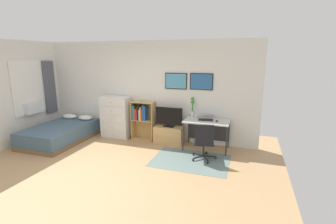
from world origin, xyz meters
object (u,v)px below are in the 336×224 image
(wine_glass, at_px, (196,115))
(desk, at_px, (207,125))
(dresser, at_px, (116,117))
(bookshelf, at_px, (142,117))
(tv_stand, at_px, (169,135))
(computer_mouse, at_px, (217,121))
(bed, at_px, (61,133))
(television, at_px, (169,117))
(office_chair, at_px, (204,141))
(laptop, at_px, (206,117))
(bamboo_vase, at_px, (192,107))

(wine_glass, bearing_deg, desk, 24.62)
(dresser, distance_m, bookshelf, 0.79)
(tv_stand, bearing_deg, computer_mouse, -6.00)
(tv_stand, distance_m, desk, 1.09)
(dresser, bearing_deg, bed, -148.60)
(television, xyz_separation_m, office_chair, (1.09, -0.81, -0.26))
(office_chair, bearing_deg, computer_mouse, 63.69)
(television, bearing_deg, bookshelf, 175.05)
(bed, height_order, bookshelf, bookshelf)
(bookshelf, relative_size, laptop, 2.39)
(office_chair, height_order, laptop, laptop)
(bed, distance_m, television, 3.02)
(television, distance_m, laptop, 0.99)
(dresser, bearing_deg, tv_stand, 0.54)
(computer_mouse, relative_size, bamboo_vase, 0.20)
(bed, xyz_separation_m, tv_stand, (2.88, 0.80, 0.00))
(television, bearing_deg, tv_stand, 90.00)
(bamboo_vase, bearing_deg, tv_stand, -169.29)
(bookshelf, relative_size, computer_mouse, 10.31)
(desk, bearing_deg, wine_glass, -155.38)
(bed, xyz_separation_m, office_chair, (3.97, -0.03, 0.23))
(office_chair, bearing_deg, desk, 83.04)
(bookshelf, height_order, wine_glass, bookshelf)
(desk, bearing_deg, dresser, 179.45)
(desk, bearing_deg, bed, -168.99)
(office_chair, height_order, bamboo_vase, bamboo_vase)
(bed, relative_size, computer_mouse, 19.46)
(bed, bearing_deg, laptop, 10.38)
(desk, bearing_deg, office_chair, -84.83)
(television, bearing_deg, dresser, 179.74)
(bookshelf, distance_m, office_chair, 2.11)
(bed, xyz_separation_m, television, (2.88, 0.78, 0.49))
(television, relative_size, laptop, 1.64)
(laptop, height_order, bamboo_vase, bamboo_vase)
(wine_glass, bearing_deg, bamboo_vase, 118.46)
(dresser, distance_m, office_chair, 2.81)
(dresser, relative_size, television, 1.60)
(office_chair, bearing_deg, dresser, 151.01)
(television, xyz_separation_m, computer_mouse, (1.27, -0.11, 0.04))
(bookshelf, relative_size, desk, 0.97)
(wine_glass, bearing_deg, tv_stand, 167.62)
(bed, height_order, laptop, laptop)
(office_chair, xyz_separation_m, computer_mouse, (0.18, 0.70, 0.30))
(laptop, bearing_deg, wine_glass, -156.88)
(television, distance_m, computer_mouse, 1.28)
(dresser, relative_size, wine_glass, 6.56)
(wine_glass, bearing_deg, television, 169.24)
(desk, bearing_deg, bookshelf, 177.25)
(computer_mouse, bearing_deg, office_chair, -104.17)
(dresser, relative_size, computer_mouse, 11.36)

